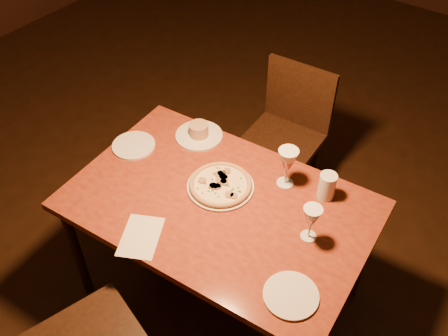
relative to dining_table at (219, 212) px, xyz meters
The scene contains 11 objects.
floor 0.66m from the dining_table, 123.48° to the left, with size 7.00×7.00×0.00m, color black.
dining_table is the anchor object (origin of this frame).
chair_far 0.83m from the dining_table, 99.51° to the left, with size 0.42×0.42×0.83m.
pizza_plate 0.12m from the dining_table, 123.14° to the left, with size 0.29×0.29×0.03m.
ramekin_saucer 0.45m from the dining_table, 139.62° to the left, with size 0.23×0.23×0.07m.
wine_glass_far 0.35m from the dining_table, 57.92° to the left, with size 0.09×0.09×0.19m, color #BA5F4D, non-canonical shape.
wine_glass_right 0.42m from the dining_table, ahead, with size 0.07×0.07×0.17m, color #BA5F4D, non-canonical shape.
water_tumbler 0.47m from the dining_table, 41.12° to the left, with size 0.07×0.07×0.12m, color silver.
side_plate_left 0.55m from the dining_table, behind, with size 0.20×0.20×0.01m, color silver.
side_plate_near 0.52m from the dining_table, 23.60° to the right, with size 0.20×0.20×0.01m, color silver.
menu_card 0.37m from the dining_table, 113.04° to the right, with size 0.15×0.21×0.00m, color beige.
Camera 1 is at (0.99, -1.32, 2.25)m, focal length 40.00 mm.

